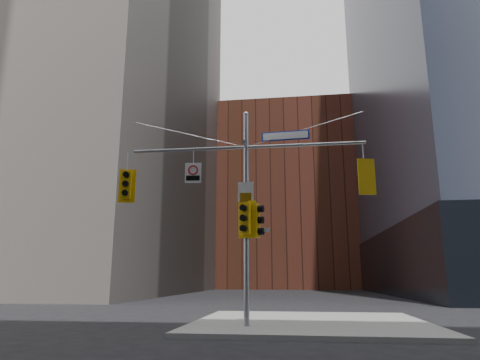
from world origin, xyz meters
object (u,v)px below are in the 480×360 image
(traffic_light_pole_side, at_px, (256,220))
(traffic_light_pole_front, at_px, (245,219))
(signal_assembly, at_px, (246,192))
(traffic_light_west_arm, at_px, (126,185))
(street_sign_blade, at_px, (285,136))
(traffic_light_east_arm, at_px, (365,178))
(regulatory_sign_arm, at_px, (193,172))

(traffic_light_pole_side, relative_size, traffic_light_pole_front, 0.92)
(signal_assembly, height_order, traffic_light_west_arm, signal_assembly)
(signal_assembly, distance_m, street_sign_blade, 2.36)
(traffic_light_west_arm, xyz_separation_m, traffic_light_pole_front, (4.23, -0.28, -1.31))
(traffic_light_pole_side, xyz_separation_m, street_sign_blade, (1.03, 0.01, 2.88))
(traffic_light_east_arm, distance_m, street_sign_blade, 2.97)
(traffic_light_east_arm, relative_size, regulatory_sign_arm, 1.68)
(signal_assembly, relative_size, street_sign_blade, 4.91)
(street_sign_blade, bearing_deg, traffic_light_east_arm, 3.72)
(traffic_light_pole_side, bearing_deg, street_sign_blade, -76.46)
(signal_assembly, bearing_deg, street_sign_blade, 0.12)
(traffic_light_west_arm, bearing_deg, traffic_light_pole_front, -16.85)
(traffic_light_west_arm, xyz_separation_m, traffic_light_east_arm, (8.12, -0.01, -0.00))
(street_sign_blade, relative_size, regulatory_sign_arm, 2.30)
(signal_assembly, relative_size, traffic_light_pole_side, 7.13)
(traffic_light_pole_front, relative_size, street_sign_blade, 0.75)
(traffic_light_pole_front, bearing_deg, signal_assembly, 103.23)
(signal_assembly, bearing_deg, traffic_light_pole_side, -0.65)
(street_sign_blade, bearing_deg, signal_assembly, -176.13)
(traffic_light_pole_side, bearing_deg, signal_assembly, 102.52)
(signal_assembly, distance_m, regulatory_sign_arm, 1.99)
(traffic_light_pole_side, relative_size, street_sign_blade, 0.69)
(signal_assembly, relative_size, traffic_light_east_arm, 6.74)
(traffic_light_west_arm, bearing_deg, traffic_light_east_arm, -13.14)
(regulatory_sign_arm, bearing_deg, traffic_light_east_arm, -4.47)
(traffic_light_pole_side, height_order, street_sign_blade, street_sign_blade)
(traffic_light_pole_side, xyz_separation_m, traffic_light_pole_front, (-0.32, -0.26, 0.02))
(traffic_light_west_arm, relative_size, traffic_light_pole_side, 1.07)
(signal_assembly, relative_size, regulatory_sign_arm, 11.32)
(signal_assembly, height_order, street_sign_blade, signal_assembly)
(signal_assembly, xyz_separation_m, traffic_light_pole_side, (0.33, -0.00, -0.95))
(traffic_light_west_arm, xyz_separation_m, regulatory_sign_arm, (2.39, -0.03, 0.37))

